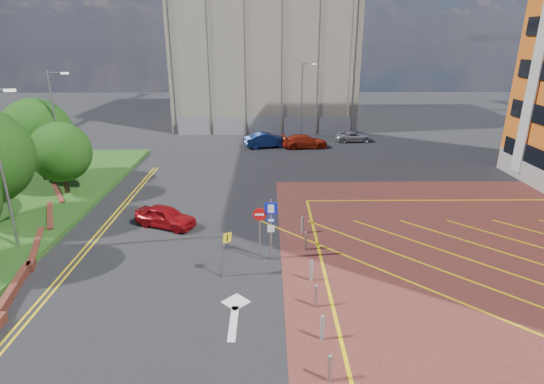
{
  "coord_description": "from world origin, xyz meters",
  "views": [
    {
      "loc": [
        0.35,
        -17.67,
        10.37
      ],
      "look_at": [
        0.57,
        3.17,
        2.79
      ],
      "focal_mm": 28.0,
      "sensor_mm": 36.0,
      "label": 1
    }
  ],
  "objects_px": {
    "car_blue_back": "(267,140)",
    "lamp_left_far": "(57,125)",
    "lamp_back": "(302,98)",
    "warning_sign": "(225,249)",
    "lamp_left_near": "(2,165)",
    "car_red_left": "(165,216)",
    "car_silver_back": "(353,137)",
    "car_red_back": "(305,141)",
    "sign_cluster": "(267,224)",
    "tree_c": "(61,152)",
    "tree_d": "(37,133)"
  },
  "relations": [
    {
      "from": "lamp_left_far",
      "to": "lamp_back",
      "type": "distance_m",
      "value": 24.46
    },
    {
      "from": "lamp_back",
      "to": "car_red_left",
      "type": "distance_m",
      "value": 25.2
    },
    {
      "from": "car_silver_back",
      "to": "car_red_back",
      "type": "bearing_deg",
      "value": 112.06
    },
    {
      "from": "lamp_back",
      "to": "car_red_back",
      "type": "height_order",
      "value": "lamp_back"
    },
    {
      "from": "lamp_left_far",
      "to": "lamp_left_near",
      "type": "bearing_deg",
      "value": -78.69
    },
    {
      "from": "tree_d",
      "to": "car_red_left",
      "type": "relative_size",
      "value": 1.67
    },
    {
      "from": "tree_c",
      "to": "lamp_back",
      "type": "distance_m",
      "value": 25.19
    },
    {
      "from": "tree_c",
      "to": "warning_sign",
      "type": "bearing_deg",
      "value": -41.71
    },
    {
      "from": "car_red_left",
      "to": "sign_cluster",
      "type": "bearing_deg",
      "value": -101.15
    },
    {
      "from": "car_blue_back",
      "to": "lamp_left_far",
      "type": "bearing_deg",
      "value": 114.72
    },
    {
      "from": "lamp_back",
      "to": "warning_sign",
      "type": "distance_m",
      "value": 29.31
    },
    {
      "from": "warning_sign",
      "to": "lamp_left_near",
      "type": "bearing_deg",
      "value": 166.47
    },
    {
      "from": "lamp_left_near",
      "to": "car_red_left",
      "type": "bearing_deg",
      "value": 24.0
    },
    {
      "from": "lamp_left_near",
      "to": "lamp_back",
      "type": "bearing_deg",
      "value": 57.6
    },
    {
      "from": "lamp_left_near",
      "to": "car_red_back",
      "type": "xyz_separation_m",
      "value": [
        16.49,
        21.8,
        -4.0
      ]
    },
    {
      "from": "lamp_left_near",
      "to": "lamp_left_far",
      "type": "bearing_deg",
      "value": 101.31
    },
    {
      "from": "lamp_left_far",
      "to": "tree_c",
      "type": "bearing_deg",
      "value": -65.29
    },
    {
      "from": "tree_c",
      "to": "car_silver_back",
      "type": "xyz_separation_m",
      "value": [
        22.97,
        16.52,
        -2.66
      ]
    },
    {
      "from": "car_blue_back",
      "to": "lamp_left_near",
      "type": "bearing_deg",
      "value": 135.38
    },
    {
      "from": "sign_cluster",
      "to": "car_red_back",
      "type": "bearing_deg",
      "value": 80.61
    },
    {
      "from": "car_red_left",
      "to": "car_silver_back",
      "type": "bearing_deg",
      "value": -11.71
    },
    {
      "from": "sign_cluster",
      "to": "tree_d",
      "type": "bearing_deg",
      "value": 144.42
    },
    {
      "from": "tree_d",
      "to": "car_red_left",
      "type": "distance_m",
      "value": 13.88
    },
    {
      "from": "lamp_left_far",
      "to": "sign_cluster",
      "type": "relative_size",
      "value": 2.5
    },
    {
      "from": "lamp_back",
      "to": "tree_c",
      "type": "bearing_deg",
      "value": -134.32
    },
    {
      "from": "lamp_left_far",
      "to": "warning_sign",
      "type": "height_order",
      "value": "lamp_left_far"
    },
    {
      "from": "tree_d",
      "to": "car_red_left",
      "type": "height_order",
      "value": "tree_d"
    },
    {
      "from": "tree_d",
      "to": "warning_sign",
      "type": "distance_m",
      "value": 20.32
    },
    {
      "from": "warning_sign",
      "to": "car_red_left",
      "type": "distance_m",
      "value": 6.96
    },
    {
      "from": "lamp_back",
      "to": "car_red_back",
      "type": "bearing_deg",
      "value": -90.13
    },
    {
      "from": "car_blue_back",
      "to": "car_red_back",
      "type": "xyz_separation_m",
      "value": [
        3.8,
        -0.3,
        -0.07
      ]
    },
    {
      "from": "sign_cluster",
      "to": "car_silver_back",
      "type": "height_order",
      "value": "sign_cluster"
    },
    {
      "from": "lamp_back",
      "to": "lamp_left_near",
      "type": "bearing_deg",
      "value": -122.4
    },
    {
      "from": "tree_d",
      "to": "lamp_left_near",
      "type": "xyz_separation_m",
      "value": [
        4.08,
        -11.0,
        0.79
      ]
    },
    {
      "from": "warning_sign",
      "to": "car_red_back",
      "type": "xyz_separation_m",
      "value": [
        5.68,
        24.4,
        -0.77
      ]
    },
    {
      "from": "lamp_left_far",
      "to": "lamp_back",
      "type": "bearing_deg",
      "value": 40.86
    },
    {
      "from": "tree_d",
      "to": "lamp_left_near",
      "type": "relative_size",
      "value": 0.76
    },
    {
      "from": "car_red_back",
      "to": "lamp_left_far",
      "type": "bearing_deg",
      "value": 117.16
    },
    {
      "from": "lamp_left_near",
      "to": "lamp_back",
      "type": "relative_size",
      "value": 1.0
    },
    {
      "from": "sign_cluster",
      "to": "car_red_left",
      "type": "bearing_deg",
      "value": 145.52
    },
    {
      "from": "car_red_back",
      "to": "car_silver_back",
      "type": "bearing_deg",
      "value": -68.56
    },
    {
      "from": "lamp_back",
      "to": "sign_cluster",
      "type": "relative_size",
      "value": 2.5
    },
    {
      "from": "tree_c",
      "to": "lamp_left_far",
      "type": "height_order",
      "value": "lamp_left_far"
    },
    {
      "from": "sign_cluster",
      "to": "car_red_left",
      "type": "distance_m",
      "value": 7.28
    },
    {
      "from": "car_blue_back",
      "to": "sign_cluster",
      "type": "bearing_deg",
      "value": 165.32
    },
    {
      "from": "lamp_left_far",
      "to": "sign_cluster",
      "type": "bearing_deg",
      "value": -36.82
    },
    {
      "from": "lamp_back",
      "to": "car_silver_back",
      "type": "bearing_deg",
      "value": -15.32
    },
    {
      "from": "tree_c",
      "to": "lamp_left_near",
      "type": "height_order",
      "value": "lamp_left_near"
    },
    {
      "from": "warning_sign",
      "to": "car_red_back",
      "type": "bearing_deg",
      "value": 76.91
    },
    {
      "from": "tree_c",
      "to": "tree_d",
      "type": "relative_size",
      "value": 0.81
    }
  ]
}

